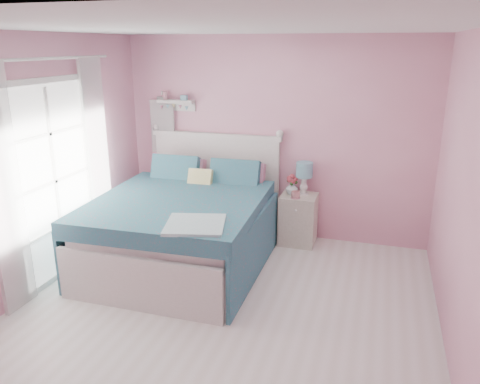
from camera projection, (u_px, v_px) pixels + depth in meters
The scene contains 13 objects.
floor at pixel (217, 320), 4.40m from camera, with size 4.50×4.50×0.00m, color silver.
room_shell at pixel (215, 155), 3.92m from camera, with size 4.50×4.50×4.50m.
bed at pixel (185, 227), 5.48m from camera, with size 1.89×2.35×1.35m.
nightstand at pixel (298, 219), 6.02m from camera, with size 0.45×0.44×0.65m.
table_lamp at pixel (304, 172), 5.88m from camera, with size 0.21×0.21×0.42m.
vase at pixel (292, 188), 5.95m from camera, with size 0.16×0.16×0.16m, color silver.
teacup at pixel (296, 195), 5.80m from camera, with size 0.11×0.11×0.09m, color pink.
roses at pixel (292, 179), 5.91m from camera, with size 0.14×0.11×0.12m.
wall_shelf at pixel (176, 102), 6.24m from camera, with size 0.50×0.15×0.25m.
hanging_dress at pixel (163, 127), 6.39m from camera, with size 0.34×0.03×0.72m, color white.
french_door at pixel (55, 182), 4.99m from camera, with size 0.04×1.32×2.16m.
curtain_near at pixel (5, 193), 4.26m from camera, with size 0.04×0.40×2.32m, color white.
curtain_far at pixel (98, 157), 5.62m from camera, with size 0.04×0.40×2.32m, color white.
Camera 1 is at (1.32, -3.60, 2.47)m, focal length 35.00 mm.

